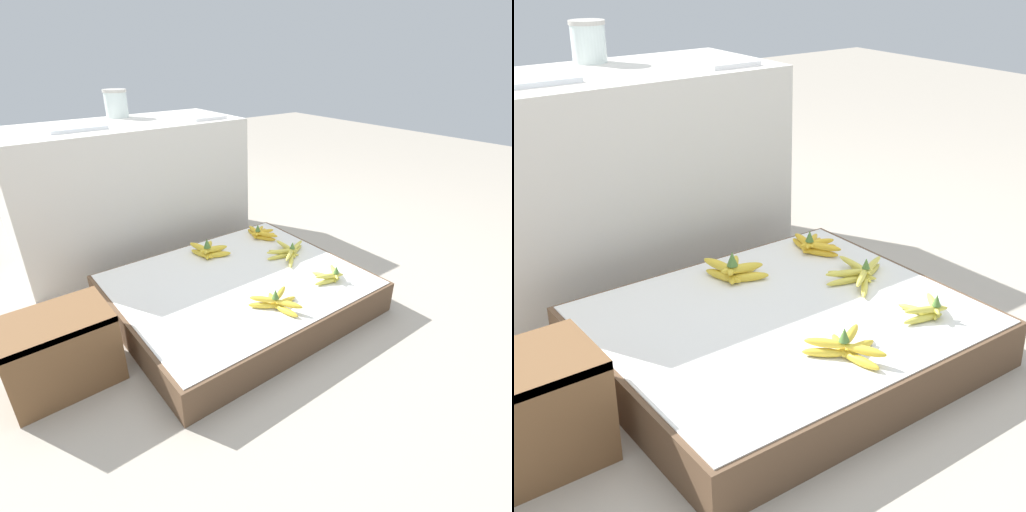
{
  "view_description": "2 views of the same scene",
  "coord_description": "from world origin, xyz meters",
  "views": [
    {
      "loc": [
        -0.93,
        -1.35,
        1.12
      ],
      "look_at": [
        0.13,
        0.03,
        0.23
      ],
      "focal_mm": 28.0,
      "sensor_mm": 36.0,
      "label": 1
    },
    {
      "loc": [
        -1.17,
        -1.51,
        1.2
      ],
      "look_at": [
        0.03,
        0.1,
        0.3
      ],
      "focal_mm": 50.0,
      "sensor_mm": 36.0,
      "label": 2
    }
  ],
  "objects": [
    {
      "name": "foam_tray_dark",
      "position": [
        -0.38,
        0.87,
        0.77
      ],
      "size": [
        0.28,
        0.19,
        0.02
      ],
      "color": "white",
      "rests_on": "back_vendor_table"
    },
    {
      "name": "ground_plane",
      "position": [
        0.0,
        0.0,
        0.0
      ],
      "size": [
        10.0,
        10.0,
        0.0
      ],
      "primitive_type": "plane",
      "color": "#A89E8E"
    },
    {
      "name": "banana_bunch_front_midleft",
      "position": [
        -0.01,
        -0.29,
        0.18
      ],
      "size": [
        0.21,
        0.22,
        0.09
      ],
      "color": "gold",
      "rests_on": "display_platform"
    },
    {
      "name": "wooden_crate",
      "position": [
        -0.8,
        -0.01,
        0.15
      ],
      "size": [
        0.38,
        0.25,
        0.29
      ],
      "color": "brown",
      "rests_on": "ground_plane"
    },
    {
      "name": "banana_bunch_back_midright",
      "position": [
        0.38,
        0.31,
        0.18
      ],
      "size": [
        0.15,
        0.24,
        0.09
      ],
      "color": "gold",
      "rests_on": "display_platform"
    },
    {
      "name": "banana_bunch_back_midleft",
      "position": [
        0.02,
        0.29,
        0.19
      ],
      "size": [
        0.18,
        0.2,
        0.11
      ],
      "color": "gold",
      "rests_on": "display_platform"
    },
    {
      "name": "banana_bunch_middle_midright",
      "position": [
        0.35,
        0.04,
        0.18
      ],
      "size": [
        0.27,
        0.25,
        0.08
      ],
      "color": "#DBCC4C",
      "rests_on": "display_platform"
    },
    {
      "name": "foam_tray_white",
      "position": [
        0.33,
        0.79,
        0.77
      ],
      "size": [
        0.21,
        0.18,
        0.02
      ],
      "color": "white",
      "rests_on": "back_vendor_table"
    },
    {
      "name": "banana_bunch_front_midright",
      "position": [
        0.34,
        -0.27,
        0.18
      ],
      "size": [
        0.2,
        0.16,
        0.08
      ],
      "color": "gold",
      "rests_on": "display_platform"
    },
    {
      "name": "back_vendor_table",
      "position": [
        -0.13,
        0.93,
        0.38
      ],
      "size": [
        1.32,
        0.59,
        0.77
      ],
      "color": "beige",
      "rests_on": "ground_plane"
    },
    {
      "name": "glass_jar",
      "position": [
        -0.05,
        1.15,
        0.85
      ],
      "size": [
        0.14,
        0.14,
        0.16
      ],
      "color": "silver",
      "rests_on": "back_vendor_table"
    },
    {
      "name": "display_platform",
      "position": [
        0.0,
        0.0,
        0.08
      ],
      "size": [
        1.12,
        0.95,
        0.15
      ],
      "color": "brown",
      "rests_on": "ground_plane"
    }
  ]
}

